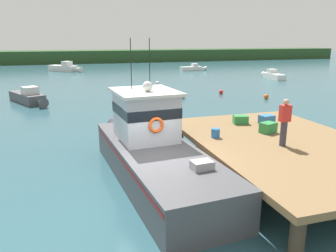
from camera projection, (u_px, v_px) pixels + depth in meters
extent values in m
plane|color=#2D5660|center=(156.00, 190.00, 10.77)|extent=(200.00, 200.00, 0.00)
cylinder|color=#4C3D2D|center=(297.00, 234.00, 7.48)|extent=(0.36, 0.36, 1.00)
cylinder|color=#4C3D2D|center=(180.00, 136.00, 15.05)|extent=(0.36, 0.36, 1.00)
cylinder|color=#4C3D2D|center=(278.00, 127.00, 16.53)|extent=(0.36, 0.36, 1.00)
cube|color=olive|center=(285.00, 145.00, 11.85)|extent=(6.00, 9.00, 0.20)
cube|color=#4C4C51|center=(157.00, 167.00, 11.27)|extent=(3.14, 8.18, 1.10)
cone|color=#4C4C51|center=(122.00, 131.00, 15.67)|extent=(1.24, 1.88, 1.10)
cube|color=#A31919|center=(157.00, 154.00, 11.15)|extent=(3.15, 8.02, 0.12)
cube|color=#4C4C51|center=(157.00, 150.00, 11.11)|extent=(3.18, 8.18, 0.12)
cube|color=silver|center=(146.00, 118.00, 11.97)|extent=(2.07, 2.35, 1.80)
cube|color=black|center=(145.00, 109.00, 11.89)|extent=(2.09, 2.37, 0.36)
cube|color=silver|center=(145.00, 92.00, 11.73)|extent=(2.34, 2.67, 0.10)
sphere|color=white|center=(148.00, 86.00, 11.40)|extent=(0.36, 0.36, 0.36)
cylinder|color=black|center=(131.00, 64.00, 11.81)|extent=(0.03, 0.03, 1.80)
cylinder|color=black|center=(150.00, 63.00, 12.06)|extent=(0.03, 0.03, 1.80)
cube|color=#939399|center=(202.00, 167.00, 9.30)|extent=(0.63, 0.49, 0.36)
torus|color=orange|center=(180.00, 185.00, 8.45)|extent=(0.60, 0.60, 0.12)
torus|color=#EA5119|center=(156.00, 125.00, 10.95)|extent=(0.55, 0.14, 0.54)
cube|color=#2D8442|center=(268.00, 128.00, 12.93)|extent=(0.71, 0.61, 0.41)
cube|color=#2D8442|center=(241.00, 120.00, 14.30)|extent=(0.69, 0.58, 0.36)
cube|color=#3370B2|center=(267.00, 119.00, 14.32)|extent=(0.65, 0.52, 0.37)
cylinder|color=#2866B2|center=(216.00, 133.00, 12.31)|extent=(0.32, 0.32, 0.34)
cylinder|color=#383842|center=(283.00, 134.00, 11.30)|extent=(0.22, 0.22, 0.86)
cube|color=red|center=(285.00, 113.00, 11.12)|extent=(0.36, 0.22, 0.56)
sphere|color=tan|center=(286.00, 102.00, 11.02)|extent=(0.20, 0.20, 0.20)
cube|color=white|center=(191.00, 69.00, 50.48)|extent=(3.43, 1.29, 0.61)
cone|color=white|center=(204.00, 68.00, 51.21)|extent=(0.88, 0.66, 0.61)
cube|color=silver|center=(195.00, 65.00, 50.55)|extent=(0.89, 0.91, 0.46)
cube|color=white|center=(274.00, 76.00, 40.06)|extent=(1.46, 3.70, 0.66)
cone|color=white|center=(265.00, 74.00, 42.20)|extent=(0.73, 0.96, 0.66)
cube|color=silver|center=(272.00, 71.00, 40.51)|extent=(0.99, 0.98, 0.49)
cube|color=#4C4C51|center=(27.00, 98.00, 25.40)|extent=(2.96, 4.21, 0.74)
cone|color=#4C4C51|center=(41.00, 102.00, 23.62)|extent=(1.11, 1.24, 0.74)
cube|color=silver|center=(30.00, 90.00, 24.73)|extent=(1.38, 1.37, 0.55)
cube|color=silver|center=(63.00, 68.00, 49.62)|extent=(4.39, 4.37, 0.85)
cone|color=silver|center=(78.00, 69.00, 48.30)|extent=(1.44, 1.43, 0.85)
cube|color=silver|center=(67.00, 63.00, 49.06)|extent=(1.68, 1.68, 0.64)
sphere|color=red|center=(221.00, 92.00, 29.26)|extent=(0.38, 0.38, 0.38)
sphere|color=#EA5B19|center=(266.00, 97.00, 26.89)|extent=(0.40, 0.40, 0.40)
sphere|color=silver|center=(157.00, 83.00, 34.63)|extent=(0.45, 0.45, 0.45)
sphere|color=silver|center=(183.00, 96.00, 27.14)|extent=(0.48, 0.48, 0.48)
cube|color=#284723|center=(77.00, 56.00, 67.75)|extent=(120.00, 8.00, 2.40)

